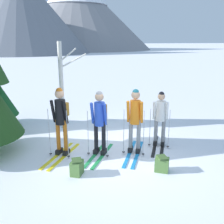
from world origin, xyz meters
TOP-DOWN VIEW (x-y plane):
  - ground_plane at (0.00, 0.00)m, footprint 400.00×400.00m
  - skier_in_black at (-1.38, 0.07)m, footprint 1.13×1.66m
  - skier_in_blue at (-0.36, -0.12)m, footprint 1.08×1.58m
  - skier_in_orange at (0.58, -0.25)m, footprint 1.07×1.74m
  - skier_in_white at (1.47, 0.10)m, footprint 0.98×1.56m
  - birch_tree_tall at (-1.25, 2.29)m, footprint 0.93×0.39m
  - backpack_on_snow_front at (0.92, -1.39)m, footprint 0.40×0.37m
  - backpack_on_snow_beside at (-1.08, -1.12)m, footprint 0.36×0.39m
  - mountain_ridge_distant at (2.15, 72.82)m, footprint 52.81×59.11m

SIDE VIEW (x-z plane):
  - ground_plane at x=0.00m, z-range 0.00..0.00m
  - backpack_on_snow_front at x=0.92m, z-range 0.00..0.38m
  - backpack_on_snow_beside at x=-1.08m, z-range 0.00..0.38m
  - skier_in_white at x=1.47m, z-range 0.10..1.73m
  - skier_in_orange at x=0.58m, z-range 0.10..1.91m
  - skier_in_blue at x=-0.36m, z-range 0.12..1.90m
  - skier_in_black at x=-1.38m, z-range 0.14..2.00m
  - birch_tree_tall at x=-1.25m, z-range 0.06..3.07m
  - mountain_ridge_distant at x=2.15m, z-range -0.10..21.66m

